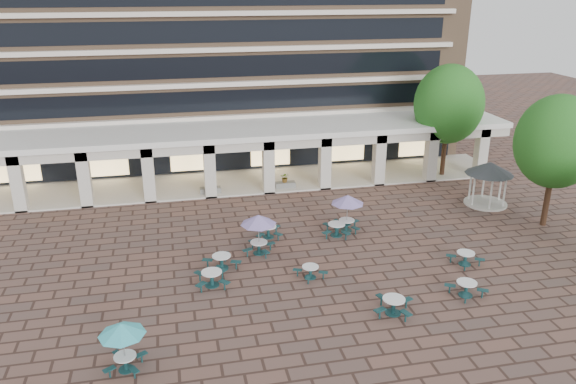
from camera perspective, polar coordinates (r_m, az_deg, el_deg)
name	(u,v)px	position (r m, az deg, el deg)	size (l,w,h in m)	color
ground	(272,276)	(29.73, -1.67, -8.53)	(120.00, 120.00, 0.00)	brown
apartment_building	(216,5)	(51.29, -7.35, 18.30)	(40.00, 15.50, 25.20)	#8B6A4E
retail_arcade	(235,146)	(42.22, -5.43, 4.71)	(42.00, 6.60, 4.40)	white
picnic_table_2	(394,304)	(26.88, 10.67, -11.16)	(2.18, 2.18, 0.79)	#153C3F
picnic_table_3	(466,287)	(29.15, 17.66, -9.22)	(1.94, 1.94, 0.74)	#153C3F
picnic_table_4	(122,331)	(23.20, -16.53, -13.37)	(1.85, 1.85, 2.14)	#153C3F
picnic_table_5	(212,277)	(28.90, -7.75, -8.57)	(1.78, 1.78, 0.79)	#153C3F
picnic_table_6	(258,221)	(31.24, -3.03, -2.97)	(2.03, 2.03, 2.35)	#153C3F
picnic_table_7	(465,257)	(32.15, 17.58, -6.34)	(1.90, 1.90, 0.72)	#153C3F
picnic_table_9	(222,261)	(30.48, -6.75, -6.93)	(2.09, 2.09, 0.76)	#153C3F
picnic_table_10	(310,271)	(29.41, 2.29, -8.01)	(1.78, 1.78, 0.66)	#153C3F
picnic_table_11	(348,201)	(34.28, 6.07, -0.90)	(2.02, 2.02, 2.34)	#153C3F
picnic_table_12	(268,231)	(33.83, -2.01, -3.94)	(1.72, 1.72, 0.73)	#153C3F
picnic_table_13	(336,228)	(34.14, 4.95, -3.71)	(2.08, 2.08, 0.78)	#153C3F
gazebo	(489,173)	(40.54, 19.76, 1.84)	(3.26, 3.26, 3.03)	beige
tree_east_a	(557,142)	(37.56, 25.66, 4.61)	(4.99, 4.99, 8.31)	#3F2719
tree_east_c	(449,104)	(44.90, 16.02, 8.56)	(5.27, 5.27, 8.78)	#3F2719
planter_left	(210,188)	(41.02, -7.90, 0.39)	(1.50, 0.75, 1.19)	gray
planter_right	(285,182)	(41.72, -0.29, 1.00)	(1.50, 0.79, 1.25)	gray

